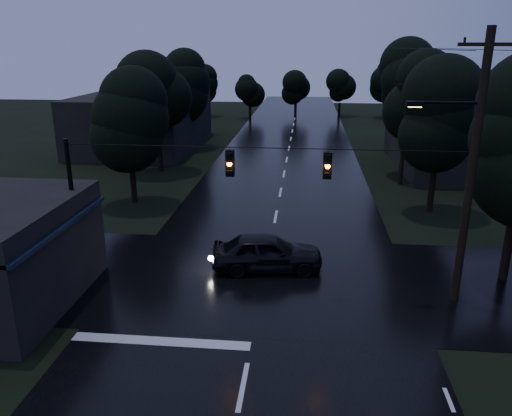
# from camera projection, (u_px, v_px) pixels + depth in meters

# --- Properties ---
(main_road) EXTENTS (12.00, 120.00, 0.02)m
(main_road) POSITION_uv_depth(u_px,v_px,m) (284.00, 174.00, 38.00)
(main_road) COLOR black
(main_road) RESTS_ON ground
(cross_street) EXTENTS (60.00, 9.00, 0.02)m
(cross_street) POSITION_uv_depth(u_px,v_px,m) (264.00, 279.00, 20.99)
(cross_street) COLOR black
(cross_street) RESTS_ON ground
(building_far_right) EXTENTS (10.00, 14.00, 4.40)m
(building_far_right) POSITION_uv_depth(u_px,v_px,m) (462.00, 140.00, 39.76)
(building_far_right) COLOR black
(building_far_right) RESTS_ON ground
(building_far_left) EXTENTS (10.00, 16.00, 5.00)m
(building_far_left) POSITION_uv_depth(u_px,v_px,m) (144.00, 120.00, 48.02)
(building_far_left) COLOR black
(building_far_left) RESTS_ON ground
(utility_pole_main) EXTENTS (3.50, 0.30, 10.00)m
(utility_pole_main) POSITION_uv_depth(u_px,v_px,m) (470.00, 167.00, 17.70)
(utility_pole_main) COLOR black
(utility_pole_main) RESTS_ON ground
(utility_pole_far) EXTENTS (2.00, 0.30, 7.50)m
(utility_pole_far) POSITION_uv_depth(u_px,v_px,m) (405.00, 129.00, 34.11)
(utility_pole_far) COLOR black
(utility_pole_far) RESTS_ON ground
(anchor_pole_left) EXTENTS (0.18, 0.18, 6.00)m
(anchor_pole_left) POSITION_uv_depth(u_px,v_px,m) (74.00, 214.00, 19.82)
(anchor_pole_left) COLOR black
(anchor_pole_left) RESTS_ON ground
(span_signals) EXTENTS (15.00, 0.37, 1.12)m
(span_signals) POSITION_uv_depth(u_px,v_px,m) (277.00, 163.00, 18.35)
(span_signals) COLOR black
(span_signals) RESTS_ON ground
(tree_left_a) EXTENTS (3.92, 3.92, 8.26)m
(tree_left_a) POSITION_uv_depth(u_px,v_px,m) (128.00, 118.00, 29.67)
(tree_left_a) COLOR black
(tree_left_a) RESTS_ON ground
(tree_left_b) EXTENTS (4.20, 4.20, 8.85)m
(tree_left_b) POSITION_uv_depth(u_px,v_px,m) (157.00, 98.00, 37.17)
(tree_left_b) COLOR black
(tree_left_b) RESTS_ON ground
(tree_left_c) EXTENTS (4.48, 4.48, 9.44)m
(tree_left_c) POSITION_uv_depth(u_px,v_px,m) (181.00, 83.00, 46.57)
(tree_left_c) COLOR black
(tree_left_c) RESTS_ON ground
(tree_right_a) EXTENTS (4.20, 4.20, 8.85)m
(tree_right_a) POSITION_uv_depth(u_px,v_px,m) (440.00, 116.00, 27.83)
(tree_right_a) COLOR black
(tree_right_a) RESTS_ON ground
(tree_right_b) EXTENTS (4.48, 4.48, 9.44)m
(tree_right_b) POSITION_uv_depth(u_px,v_px,m) (421.00, 95.00, 35.22)
(tree_right_b) COLOR black
(tree_right_b) RESTS_ON ground
(tree_right_c) EXTENTS (4.76, 4.76, 10.03)m
(tree_right_c) POSITION_uv_depth(u_px,v_px,m) (405.00, 80.00, 44.50)
(tree_right_c) COLOR black
(tree_right_c) RESTS_ON ground
(car) EXTENTS (4.97, 2.47, 1.63)m
(car) POSITION_uv_depth(u_px,v_px,m) (267.00, 252.00, 21.67)
(car) COLOR black
(car) RESTS_ON ground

